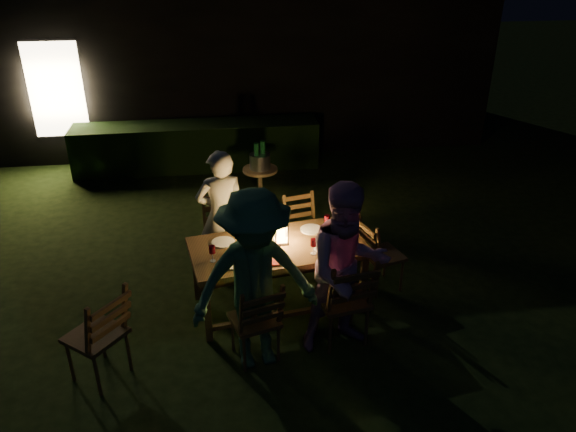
{
  "coord_description": "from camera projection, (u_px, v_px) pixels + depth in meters",
  "views": [
    {
      "loc": [
        -0.19,
        -5.67,
        3.75
      ],
      "look_at": [
        0.55,
        -0.28,
        0.98
      ],
      "focal_mm": 35.0,
      "sensor_mm": 36.0,
      "label": 1
    }
  ],
  "objects": [
    {
      "name": "chair_near_right",
      "position": [
        343.0,
        314.0,
        5.62
      ],
      "size": [
        0.56,
        0.58,
        1.07
      ],
      "rotation": [
        0.0,
        0.0,
        0.17
      ],
      "color": "#482E18",
      "rests_on": "ground"
    },
    {
      "name": "wineglass_c",
      "position": [
        313.0,
        247.0,
        5.76
      ],
      "size": [
        0.06,
        0.06,
        0.18
      ],
      "primitive_type": null,
      "color": "#59070F",
      "rests_on": "dining_table"
    },
    {
      "name": "chair_spare",
      "position": [
        100.0,
        350.0,
        5.16
      ],
      "size": [
        0.68,
        0.67,
        1.04
      ],
      "rotation": [
        0.0,
        0.0,
        0.89
      ],
      "color": "#482E18",
      "rests_on": "ground"
    },
    {
      "name": "person_opp_right",
      "position": [
        347.0,
        269.0,
        5.33
      ],
      "size": [
        0.95,
        0.8,
        1.77
      ],
      "primitive_type": "imported",
      "rotation": [
        0.0,
        0.0,
        0.16
      ],
      "color": "#B079AB",
      "rests_on": "ground"
    },
    {
      "name": "person_house_side",
      "position": [
        222.0,
        215.0,
        6.53
      ],
      "size": [
        0.63,
        0.47,
        1.6
      ],
      "primitive_type": "imported",
      "rotation": [
        0.0,
        0.0,
        3.3
      ],
      "color": "beige",
      "rests_on": "ground"
    },
    {
      "name": "napkin_left",
      "position": [
        272.0,
        262.0,
        5.65
      ],
      "size": [
        0.18,
        0.14,
        0.01
      ],
      "primitive_type": "cube",
      "color": "red",
      "rests_on": "dining_table"
    },
    {
      "name": "chair_far_left",
      "position": [
        225.0,
        253.0,
        6.71
      ],
      "size": [
        0.47,
        0.51,
        1.04
      ],
      "rotation": [
        0.0,
        0.0,
        3.16
      ],
      "color": "#482E18",
      "rests_on": "ground"
    },
    {
      "name": "phone",
      "position": [
        226.0,
        268.0,
        5.55
      ],
      "size": [
        0.14,
        0.07,
        0.01
      ],
      "primitive_type": "cube",
      "color": "black",
      "rests_on": "dining_table"
    },
    {
      "name": "plate_near_left",
      "position": [
        231.0,
        263.0,
        5.63
      ],
      "size": [
        0.25,
        0.25,
        0.01
      ],
      "primitive_type": "cylinder",
      "color": "white",
      "rests_on": "dining_table"
    },
    {
      "name": "lantern",
      "position": [
        281.0,
        229.0,
        5.95
      ],
      "size": [
        0.16,
        0.16,
        0.35
      ],
      "color": "white",
      "rests_on": "dining_table"
    },
    {
      "name": "bottle_bucket_b",
      "position": [
        263.0,
        157.0,
        8.09
      ],
      "size": [
        0.07,
        0.07,
        0.32
      ],
      "primitive_type": "cylinder",
      "color": "#0F471E",
      "rests_on": "side_table"
    },
    {
      "name": "plate_far_right",
      "position": [
        311.0,
        229.0,
        6.26
      ],
      "size": [
        0.25,
        0.25,
        0.01
      ],
      "primitive_type": "cylinder",
      "color": "white",
      "rests_on": "dining_table"
    },
    {
      "name": "side_table",
      "position": [
        260.0,
        174.0,
        8.16
      ],
      "size": [
        0.51,
        0.51,
        0.68
      ],
      "color": "olive",
      "rests_on": "ground"
    },
    {
      "name": "bottle_bucket_a",
      "position": [
        257.0,
        159.0,
        8.01
      ],
      "size": [
        0.07,
        0.07,
        0.32
      ],
      "primitive_type": "cylinder",
      "color": "#0F471E",
      "rests_on": "side_table"
    },
    {
      "name": "plate_near_right",
      "position": [
        325.0,
        248.0,
        5.89
      ],
      "size": [
        0.25,
        0.25,
        0.01
      ],
      "primitive_type": "cylinder",
      "color": "white",
      "rests_on": "dining_table"
    },
    {
      "name": "chair_end",
      "position": [
        380.0,
        266.0,
        6.5
      ],
      "size": [
        0.56,
        0.53,
        0.95
      ],
      "rotation": [
        0.0,
        0.0,
        -1.29
      ],
      "color": "#482E18",
      "rests_on": "ground"
    },
    {
      "name": "bottle_table",
      "position": [
        255.0,
        237.0,
        5.84
      ],
      "size": [
        0.07,
        0.07,
        0.28
      ],
      "primitive_type": "cylinder",
      "color": "#0F471E",
      "rests_on": "dining_table"
    },
    {
      "name": "ice_bucket",
      "position": [
        260.0,
        161.0,
        8.07
      ],
      "size": [
        0.3,
        0.3,
        0.22
      ],
      "primitive_type": "cylinder",
      "color": "#A5A8AD",
      "rests_on": "side_table"
    },
    {
      "name": "person_opp_left",
      "position": [
        255.0,
        282.0,
        5.08
      ],
      "size": [
        1.27,
        0.85,
        1.83
      ],
      "primitive_type": "imported",
      "rotation": [
        0.0,
        0.0,
        0.16
      ],
      "color": "#336746",
      "rests_on": "ground"
    },
    {
      "name": "chair_far_right",
      "position": [
        304.0,
        244.0,
        6.98
      ],
      "size": [
        0.5,
        0.52,
        0.92
      ],
      "rotation": [
        0.0,
        0.0,
        3.37
      ],
      "color": "#482E18",
      "rests_on": "ground"
    },
    {
      "name": "wineglass_d",
      "position": [
        327.0,
        223.0,
        6.24
      ],
      "size": [
        0.06,
        0.06,
        0.18
      ],
      "primitive_type": null,
      "color": "#59070F",
      "rests_on": "dining_table"
    },
    {
      "name": "wineglass_e",
      "position": [
        277.0,
        253.0,
        5.64
      ],
      "size": [
        0.06,
        0.06,
        0.18
      ],
      "primitive_type": null,
      "color": "silver",
      "rests_on": "dining_table"
    },
    {
      "name": "wineglass_b",
      "position": [
        212.0,
        254.0,
        5.63
      ],
      "size": [
        0.06,
        0.06,
        0.18
      ],
      "primitive_type": null,
      "color": "#59070F",
      "rests_on": "dining_table"
    },
    {
      "name": "wineglass_a",
      "position": [
        244.0,
        230.0,
        6.08
      ],
      "size": [
        0.06,
        0.06,
        0.18
      ],
      "primitive_type": null,
      "color": "#59070F",
      "rests_on": "dining_table"
    },
    {
      "name": "chair_near_left",
      "position": [
        256.0,
        333.0,
        5.41
      ],
      "size": [
        0.54,
        0.56,
        0.96
      ],
      "rotation": [
        0.0,
        0.0,
        0.29
      ],
      "color": "#482E18",
      "rests_on": "ground"
    },
    {
      "name": "garden_envelope",
      "position": [
        218.0,
        50.0,
        11.45
      ],
      "size": [
        40.0,
        40.0,
        3.2
      ],
      "color": "black",
      "rests_on": "ground"
    },
    {
      "name": "dining_table",
      "position": [
        278.0,
        251.0,
        6.0
      ],
      "size": [
        1.97,
        1.2,
        0.77
      ],
      "rotation": [
        0.0,
        0.0,
        0.16
      ],
      "color": "#482E18",
      "rests_on": "ground"
    },
    {
      "name": "plate_far_left",
      "position": [
        223.0,
        242.0,
        6.01
      ],
      "size": [
        0.25,
        0.25,
        0.01
      ],
      "primitive_type": "cylinder",
      "color": "white",
      "rests_on": "dining_table"
    },
    {
      "name": "napkin_right",
      "position": [
        337.0,
        251.0,
        5.85
      ],
      "size": [
        0.18,
        0.14,
        0.01
      ],
      "primitive_type": "cube",
      "color": "red",
      "rests_on": "dining_table"
    }
  ]
}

